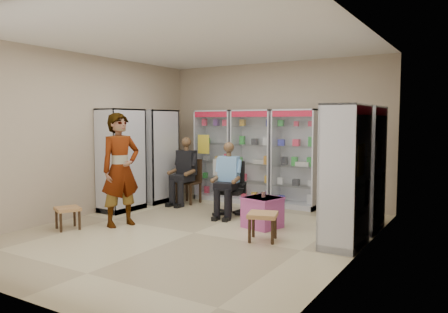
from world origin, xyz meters
The scene contains 18 objects.
floor centered at (0.00, 0.00, 0.00)m, with size 6.00×6.00×0.00m, color #C0B185.
room_shell centered at (0.00, 0.00, 1.97)m, with size 5.02×6.02×3.01m.
cabinet_back_left centered at (-1.30, 2.73, 1.00)m, with size 0.90×0.50×2.00m, color silver.
cabinet_back_mid centered at (-0.35, 2.73, 1.00)m, with size 0.90×0.50×2.00m, color #A9ACB0.
cabinet_back_right centered at (0.60, 2.73, 1.00)m, with size 0.90×0.50×2.00m, color #9DA0A4.
cabinet_right_far centered at (2.23, 1.60, 1.00)m, with size 0.50×0.90×2.00m, color #A9ACB0.
cabinet_right_near centered at (2.23, 0.50, 1.00)m, with size 0.50×0.90×2.00m, color #A4A7AB.
cabinet_left_far centered at (-2.23, 1.80, 1.00)m, with size 0.50×0.90×2.00m, color #B4B7BB.
cabinet_left_near centered at (-2.23, 0.70, 1.00)m, with size 0.50×0.90×2.00m, color #AFB2B7.
wooden_chair centered at (-1.55, 2.00, 0.47)m, with size 0.42×0.42×0.94m, color black.
seated_customer centered at (-1.55, 1.95, 0.67)m, with size 0.44×0.60×1.34m, color black, non-canonical shape.
office_chair centered at (-0.15, 1.40, 0.51)m, with size 0.55×0.55×1.01m, color black.
seated_shopkeeper centered at (-0.15, 1.35, 0.65)m, with size 0.42×0.59×1.29m, color #6890CE, non-canonical shape.
pink_trunk centered at (0.77, 0.88, 0.25)m, with size 0.53×0.51×0.51m, color #A3417F.
tea_glass centered at (0.78, 0.90, 0.56)m, with size 0.07×0.07×0.09m, color #4F1F06.
woven_stool_a centered at (1.12, 0.17, 0.21)m, with size 0.42×0.42×0.42m, color olive.
woven_stool_b centered at (-1.90, -0.87, 0.18)m, with size 0.36×0.36×0.36m, color #A28944.
standing_man centered at (-1.33, -0.23, 0.95)m, with size 0.69×0.46×1.90m, color gray.
Camera 1 is at (3.92, -5.54, 1.77)m, focal length 35.00 mm.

